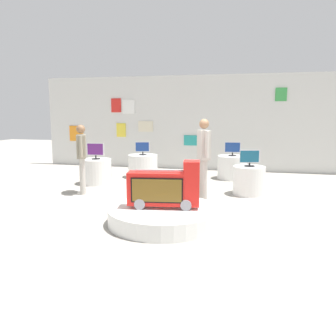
% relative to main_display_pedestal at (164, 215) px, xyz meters
% --- Properties ---
extents(ground_plane, '(30.00, 30.00, 0.00)m').
position_rel_main_display_pedestal_xyz_m(ground_plane, '(0.17, 0.47, -0.14)').
color(ground_plane, '#9E998E').
extents(back_wall_display, '(11.56, 0.13, 3.06)m').
position_rel_main_display_pedestal_xyz_m(back_wall_display, '(0.15, 5.76, 1.39)').
color(back_wall_display, silver).
rests_on(back_wall_display, ground).
extents(main_display_pedestal, '(1.89, 1.89, 0.28)m').
position_rel_main_display_pedestal_xyz_m(main_display_pedestal, '(0.00, 0.00, 0.00)').
color(main_display_pedestal, silver).
rests_on(main_display_pedestal, ground).
extents(novelty_firetruck_tv, '(1.24, 0.51, 0.80)m').
position_rel_main_display_pedestal_xyz_m(novelty_firetruck_tv, '(0.03, -0.00, 0.47)').
color(novelty_firetruck_tv, gray).
rests_on(novelty_firetruck_tv, main_display_pedestal).
extents(display_pedestal_left_rear, '(0.72, 0.72, 0.66)m').
position_rel_main_display_pedestal_xyz_m(display_pedestal_left_rear, '(1.42, 2.47, 0.19)').
color(display_pedestal_left_rear, silver).
rests_on(display_pedestal_left_rear, ground).
extents(tv_on_left_rear, '(0.46, 0.23, 0.38)m').
position_rel_main_display_pedestal_xyz_m(tv_on_left_rear, '(1.41, 2.47, 0.71)').
color(tv_on_left_rear, black).
rests_on(tv_on_left_rear, display_pedestal_left_rear).
extents(display_pedestal_center_rear, '(0.80, 0.80, 0.66)m').
position_rel_main_display_pedestal_xyz_m(display_pedestal_center_rear, '(-2.53, 2.81, 0.19)').
color(display_pedestal_center_rear, silver).
rests_on(display_pedestal_center_rear, ground).
extents(tv_on_center_rear, '(0.46, 0.22, 0.43)m').
position_rel_main_display_pedestal_xyz_m(tv_on_center_rear, '(-2.53, 2.80, 0.75)').
color(tv_on_center_rear, black).
rests_on(tv_on_center_rear, display_pedestal_center_rear).
extents(display_pedestal_right_rear, '(0.82, 0.82, 0.66)m').
position_rel_main_display_pedestal_xyz_m(display_pedestal_right_rear, '(0.95, 4.32, 0.19)').
color(display_pedestal_right_rear, silver).
rests_on(display_pedestal_right_rear, ground).
extents(tv_on_right_rear, '(0.45, 0.22, 0.39)m').
position_rel_main_display_pedestal_xyz_m(tv_on_right_rear, '(0.95, 4.32, 0.73)').
color(tv_on_right_rear, black).
rests_on(tv_on_right_rear, display_pedestal_right_rear).
extents(display_pedestal_far_right, '(0.85, 0.85, 0.66)m').
position_rel_main_display_pedestal_xyz_m(display_pedestal_far_right, '(-1.60, 3.97, 0.19)').
color(display_pedestal_far_right, silver).
rests_on(display_pedestal_far_right, ground).
extents(tv_on_far_right, '(0.41, 0.22, 0.38)m').
position_rel_main_display_pedestal_xyz_m(tv_on_far_right, '(-1.60, 3.96, 0.72)').
color(tv_on_far_right, black).
rests_on(tv_on_far_right, display_pedestal_far_right).
extents(shopper_browsing_near_truck, '(0.33, 0.53, 1.75)m').
position_rel_main_display_pedestal_xyz_m(shopper_browsing_near_truck, '(0.49, 1.45, 0.89)').
color(shopper_browsing_near_truck, '#B2ADA3').
rests_on(shopper_browsing_near_truck, ground).
extents(shopper_browsing_rear, '(0.34, 0.52, 1.60)m').
position_rel_main_display_pedestal_xyz_m(shopper_browsing_rear, '(-2.36, 1.70, 0.80)').
color(shopper_browsing_rear, '#B2ADA3').
rests_on(shopper_browsing_rear, ground).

